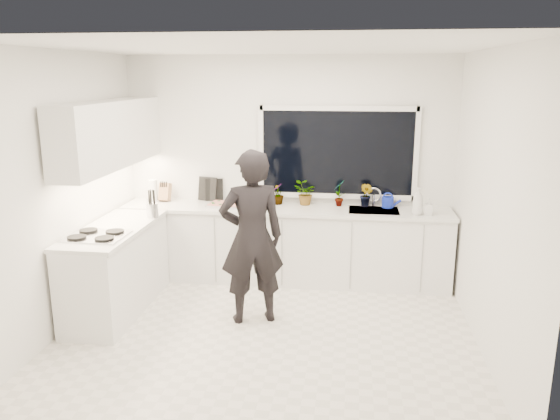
# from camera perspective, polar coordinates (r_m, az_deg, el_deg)

# --- Properties ---
(floor) EXTENTS (4.00, 3.50, 0.02)m
(floor) POSITION_cam_1_polar(r_m,az_deg,el_deg) (5.50, -1.38, -12.81)
(floor) COLOR beige
(floor) RESTS_ON ground
(wall_back) EXTENTS (4.00, 0.02, 2.70)m
(wall_back) POSITION_cam_1_polar(r_m,az_deg,el_deg) (6.75, 0.86, 4.45)
(wall_back) COLOR white
(wall_back) RESTS_ON ground
(wall_left) EXTENTS (0.02, 3.50, 2.70)m
(wall_left) POSITION_cam_1_polar(r_m,az_deg,el_deg) (5.70, -21.87, 1.65)
(wall_left) COLOR white
(wall_left) RESTS_ON ground
(wall_right) EXTENTS (0.02, 3.50, 2.70)m
(wall_right) POSITION_cam_1_polar(r_m,az_deg,el_deg) (5.13, 21.31, 0.41)
(wall_right) COLOR white
(wall_right) RESTS_ON ground
(ceiling) EXTENTS (4.00, 3.50, 0.02)m
(ceiling) POSITION_cam_1_polar(r_m,az_deg,el_deg) (4.91, -1.57, 16.80)
(ceiling) COLOR white
(ceiling) RESTS_ON wall_back
(window) EXTENTS (1.80, 0.02, 1.00)m
(window) POSITION_cam_1_polar(r_m,az_deg,el_deg) (6.64, 6.01, 5.96)
(window) COLOR black
(window) RESTS_ON wall_back
(base_cabinets_back) EXTENTS (3.92, 0.58, 0.88)m
(base_cabinets_back) POSITION_cam_1_polar(r_m,az_deg,el_deg) (6.66, 0.52, -3.74)
(base_cabinets_back) COLOR white
(base_cabinets_back) RESTS_ON floor
(base_cabinets_left) EXTENTS (0.58, 1.60, 0.88)m
(base_cabinets_left) POSITION_cam_1_polar(r_m,az_deg,el_deg) (6.09, -16.69, -6.08)
(base_cabinets_left) COLOR white
(base_cabinets_left) RESTS_ON floor
(countertop_back) EXTENTS (3.94, 0.62, 0.04)m
(countertop_back) POSITION_cam_1_polar(r_m,az_deg,el_deg) (6.53, 0.52, 0.08)
(countertop_back) COLOR silver
(countertop_back) RESTS_ON base_cabinets_back
(countertop_left) EXTENTS (0.62, 1.60, 0.04)m
(countertop_left) POSITION_cam_1_polar(r_m,az_deg,el_deg) (5.95, -17.00, -1.92)
(countertop_left) COLOR silver
(countertop_left) RESTS_ON base_cabinets_left
(upper_cabinets) EXTENTS (0.34, 2.10, 0.70)m
(upper_cabinets) POSITION_cam_1_polar(r_m,az_deg,el_deg) (6.14, -17.32, 7.58)
(upper_cabinets) COLOR white
(upper_cabinets) RESTS_ON wall_left
(sink) EXTENTS (0.58, 0.42, 0.14)m
(sink) POSITION_cam_1_polar(r_m,az_deg,el_deg) (6.50, 9.75, -0.44)
(sink) COLOR silver
(sink) RESTS_ON countertop_back
(faucet) EXTENTS (0.03, 0.03, 0.22)m
(faucet) POSITION_cam_1_polar(r_m,az_deg,el_deg) (6.66, 9.75, 1.31)
(faucet) COLOR silver
(faucet) RESTS_ON countertop_back
(stovetop) EXTENTS (0.56, 0.48, 0.03)m
(stovetop) POSITION_cam_1_polar(r_m,az_deg,el_deg) (5.65, -18.65, -2.52)
(stovetop) COLOR black
(stovetop) RESTS_ON countertop_left
(person) EXTENTS (0.75, 0.62, 1.78)m
(person) POSITION_cam_1_polar(r_m,az_deg,el_deg) (5.45, -2.97, -2.88)
(person) COLOR black
(person) RESTS_ON floor
(pizza_tray) EXTENTS (0.46, 0.36, 0.03)m
(pizza_tray) POSITION_cam_1_polar(r_m,az_deg,el_deg) (6.62, -5.67, 0.53)
(pizza_tray) COLOR silver
(pizza_tray) RESTS_ON countertop_back
(pizza) EXTENTS (0.42, 0.32, 0.01)m
(pizza) POSITION_cam_1_polar(r_m,az_deg,el_deg) (6.62, -5.67, 0.67)
(pizza) COLOR #B51824
(pizza) RESTS_ON pizza_tray
(watering_can) EXTENTS (0.16, 0.16, 0.13)m
(watering_can) POSITION_cam_1_polar(r_m,az_deg,el_deg) (6.64, 11.19, 0.81)
(watering_can) COLOR #1226AF
(watering_can) RESTS_ON countertop_back
(paper_towel_roll) EXTENTS (0.12, 0.12, 0.26)m
(paper_towel_roll) POSITION_cam_1_polar(r_m,az_deg,el_deg) (6.99, -13.13, 1.92)
(paper_towel_roll) COLOR silver
(paper_towel_roll) RESTS_ON countertop_back
(knife_block) EXTENTS (0.14, 0.11, 0.22)m
(knife_block) POSITION_cam_1_polar(r_m,az_deg,el_deg) (6.99, -11.92, 1.81)
(knife_block) COLOR olive
(knife_block) RESTS_ON countertop_back
(utensil_crock) EXTENTS (0.17, 0.17, 0.16)m
(utensil_crock) POSITION_cam_1_polar(r_m,az_deg,el_deg) (6.23, -13.19, -0.02)
(utensil_crock) COLOR #ADAEB2
(utensil_crock) RESTS_ON countertop_left
(picture_frame_large) EXTENTS (0.22, 0.07, 0.28)m
(picture_frame_large) POSITION_cam_1_polar(r_m,az_deg,el_deg) (6.90, -6.89, 2.11)
(picture_frame_large) COLOR black
(picture_frame_large) RESTS_ON countertop_back
(picture_frame_small) EXTENTS (0.25, 0.09, 0.30)m
(picture_frame_small) POSITION_cam_1_polar(r_m,az_deg,el_deg) (6.92, -7.58, 2.21)
(picture_frame_small) COLOR black
(picture_frame_small) RESTS_ON countertop_back
(herb_plants) EXTENTS (1.25, 0.23, 0.32)m
(herb_plants) POSITION_cam_1_polar(r_m,az_deg,el_deg) (6.62, 3.93, 1.72)
(herb_plants) COLOR #26662D
(herb_plants) RESTS_ON countertop_back
(soap_bottles) EXTENTS (0.26, 0.17, 0.32)m
(soap_bottles) POSITION_cam_1_polar(r_m,az_deg,el_deg) (6.36, 14.46, 0.76)
(soap_bottles) COLOR #D8BF66
(soap_bottles) RESTS_ON countertop_back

